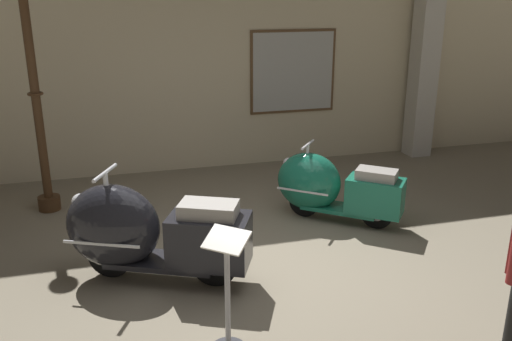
% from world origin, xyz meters
% --- Properties ---
extents(ground_plane, '(60.00, 60.00, 0.00)m').
position_xyz_m(ground_plane, '(0.00, 0.00, 0.00)').
color(ground_plane, gray).
extents(showroom_back_wall, '(18.00, 0.63, 3.94)m').
position_xyz_m(showroom_back_wall, '(0.14, 3.58, 1.97)').
color(showroom_back_wall, beige).
rests_on(showroom_back_wall, ground).
extents(scooter_0, '(1.86, 1.23, 1.11)m').
position_xyz_m(scooter_0, '(-1.14, 0.17, 0.50)').
color(scooter_0, black).
rests_on(scooter_0, ground).
extents(scooter_1, '(1.48, 1.33, 0.95)m').
position_xyz_m(scooter_1, '(1.16, 1.04, 0.43)').
color(scooter_1, black).
rests_on(scooter_1, ground).
extents(lamppost, '(0.28, 0.28, 2.88)m').
position_xyz_m(lamppost, '(-2.19, 2.30, 1.57)').
color(lamppost, '#472D19').
rests_on(lamppost, ground).
extents(info_stanchion, '(0.39, 0.38, 1.03)m').
position_xyz_m(info_stanchion, '(-0.59, -1.16, 0.42)').
color(info_stanchion, '#333338').
rests_on(info_stanchion, ground).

